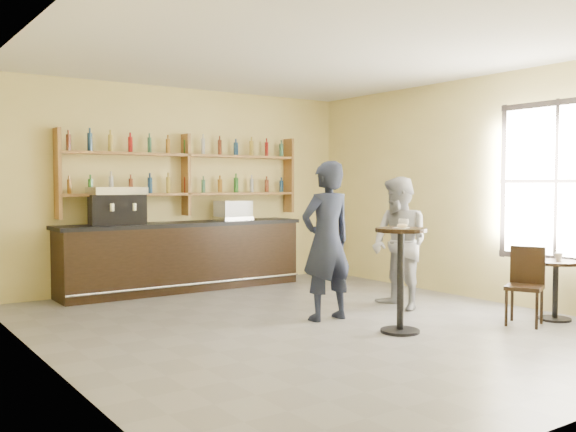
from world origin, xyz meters
TOP-DOWN VIEW (x-y plane):
  - floor at (0.00, 0.00)m, footprint 7.00×7.00m
  - ceiling at (0.00, 0.00)m, footprint 7.00×7.00m
  - wall_back at (0.00, 3.50)m, footprint 7.00×0.00m
  - wall_left at (-3.00, 0.00)m, footprint 0.00×7.00m
  - wall_right at (3.00, 0.00)m, footprint 0.00×7.00m
  - window_pane at (2.99, -1.20)m, footprint 0.00×2.00m
  - window_frame at (2.99, -1.20)m, footprint 0.04×1.70m
  - shelf_unit at (0.00, 3.37)m, footprint 4.00×0.26m
  - liquor_bottles at (0.00, 3.37)m, footprint 3.68×0.10m
  - bar_counter at (-0.17, 3.15)m, footprint 3.94×0.77m
  - espresso_machine at (-1.22, 3.15)m, footprint 0.84×0.62m
  - pastry_case at (0.73, 3.15)m, footprint 0.54×0.44m
  - pedestal_table at (0.58, -0.86)m, footprint 0.73×0.73m
  - napkin at (0.58, -0.86)m, footprint 0.21×0.21m
  - donut at (0.59, -0.87)m, footprint 0.13×0.13m
  - cup_pedestal at (0.72, -0.76)m, footprint 0.14×0.14m
  - man_main at (0.32, 0.14)m, footprint 0.72×0.48m
  - cafe_table at (2.60, -1.47)m, footprint 0.67×0.67m
  - cup_cafe at (2.65, -1.47)m, footprint 0.10×0.10m
  - chair_west at (2.05, -1.42)m, footprint 0.53×0.53m
  - patron_second at (1.54, 0.13)m, footprint 0.72×0.90m

SIDE VIEW (x-z plane):
  - floor at x=0.00m, z-range 0.00..0.00m
  - cafe_table at x=2.60m, z-range 0.00..0.73m
  - chair_west at x=2.05m, z-range 0.00..0.92m
  - bar_counter at x=-0.17m, z-range 0.00..1.07m
  - pedestal_table at x=0.58m, z-range 0.00..1.17m
  - cup_cafe at x=2.65m, z-range 0.73..0.82m
  - patron_second at x=1.54m, z-range 0.00..1.76m
  - man_main at x=0.32m, z-range 0.00..1.94m
  - napkin at x=0.58m, z-range 1.17..1.18m
  - donut at x=0.59m, z-range 1.18..1.22m
  - cup_pedestal at x=0.72m, z-range 1.17..1.27m
  - pastry_case at x=0.73m, z-range 1.07..1.39m
  - espresso_machine at x=-1.22m, z-range 1.07..1.62m
  - wall_back at x=0.00m, z-range -1.90..5.10m
  - wall_left at x=-3.00m, z-range -1.90..5.10m
  - wall_right at x=3.00m, z-range -1.90..5.10m
  - window_frame at x=2.99m, z-range 0.65..2.75m
  - window_pane at x=2.99m, z-range 0.70..2.70m
  - shelf_unit at x=0.00m, z-range 1.11..2.51m
  - liquor_bottles at x=0.00m, z-range 1.48..2.48m
  - ceiling at x=0.00m, z-range 3.20..3.20m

